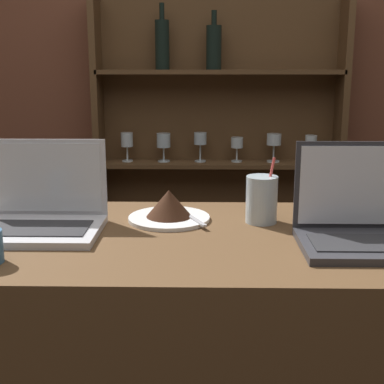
{
  "coord_description": "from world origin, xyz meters",
  "views": [
    {
      "loc": [
        0.03,
        -0.93,
        1.43
      ],
      "look_at": [
        0.01,
        0.35,
        1.12
      ],
      "focal_mm": 50.0,
      "sensor_mm": 36.0,
      "label": 1
    }
  ],
  "objects_px": {
    "laptop_near": "(35,212)",
    "cake_plate": "(169,208)",
    "laptop_far": "(362,223)",
    "water_glass": "(262,199)"
  },
  "relations": [
    {
      "from": "laptop_near",
      "to": "laptop_far",
      "type": "bearing_deg",
      "value": -6.9
    },
    {
      "from": "cake_plate",
      "to": "water_glass",
      "type": "height_order",
      "value": "water_glass"
    },
    {
      "from": "water_glass",
      "to": "laptop_far",
      "type": "bearing_deg",
      "value": -38.7
    },
    {
      "from": "laptop_far",
      "to": "cake_plate",
      "type": "bearing_deg",
      "value": 157.92
    },
    {
      "from": "laptop_far",
      "to": "cake_plate",
      "type": "height_order",
      "value": "laptop_far"
    },
    {
      "from": "cake_plate",
      "to": "laptop_near",
      "type": "bearing_deg",
      "value": -164.82
    },
    {
      "from": "laptop_far",
      "to": "cake_plate",
      "type": "xyz_separation_m",
      "value": [
        -0.46,
        0.19,
        -0.02
      ]
    },
    {
      "from": "laptop_near",
      "to": "laptop_far",
      "type": "height_order",
      "value": "laptop_far"
    },
    {
      "from": "cake_plate",
      "to": "water_glass",
      "type": "relative_size",
      "value": 1.26
    },
    {
      "from": "laptop_near",
      "to": "cake_plate",
      "type": "height_order",
      "value": "laptop_near"
    }
  ]
}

